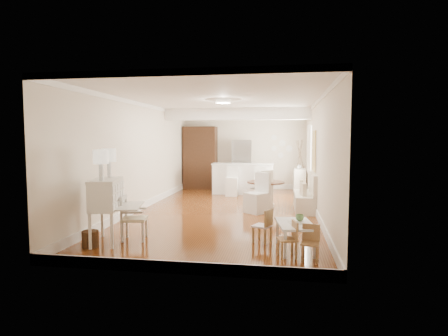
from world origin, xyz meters
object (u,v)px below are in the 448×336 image
(kids_table, at_px, (295,237))
(sideboard, at_px, (299,181))
(bar_stool_right, at_px, (260,182))
(fridge, at_px, (251,165))
(secretary_bureau, at_px, (106,211))
(breakfast_counter, at_px, (243,179))
(wicker_basket, at_px, (90,239))
(slip_chair_near, at_px, (257,193))
(kids_chair_b, at_px, (262,225))
(pantry_cabinet, at_px, (200,158))
(kids_chair_a, at_px, (287,239))
(bar_stool_left, at_px, (232,181))
(gustavian_armchair, at_px, (134,218))
(slip_chair_far, at_px, (260,189))
(dining_table, at_px, (266,194))
(kids_chair_c, at_px, (310,243))

(kids_table, relative_size, sideboard, 1.07)
(bar_stool_right, distance_m, fridge, 1.74)
(secretary_bureau, relative_size, breakfast_counter, 0.56)
(wicker_basket, relative_size, fridge, 0.16)
(slip_chair_near, height_order, breakfast_counter, breakfast_counter)
(kids_table, relative_size, kids_chair_b, 1.51)
(pantry_cabinet, bearing_deg, fridge, -0.90)
(fridge, bearing_deg, sideboard, -18.02)
(kids_chair_b, relative_size, sideboard, 0.71)
(bar_stool_right, height_order, sideboard, bar_stool_right)
(kids_chair_a, height_order, fridge, fridge)
(kids_chair_b, height_order, bar_stool_left, bar_stool_left)
(gustavian_armchair, height_order, slip_chair_far, slip_chair_far)
(kids_chair_a, distance_m, slip_chair_near, 3.55)
(kids_chair_b, relative_size, dining_table, 0.61)
(kids_chair_c, bearing_deg, sideboard, 98.25)
(breakfast_counter, xyz_separation_m, pantry_cabinet, (-1.70, 1.08, 0.63))
(gustavian_armchair, bearing_deg, bar_stool_left, -21.66)
(secretary_bureau, bearing_deg, breakfast_counter, 61.10)
(bar_stool_left, height_order, pantry_cabinet, pantry_cabinet)
(dining_table, distance_m, fridge, 3.45)
(wicker_basket, relative_size, slip_chair_far, 0.27)
(kids_chair_b, height_order, bar_stool_right, bar_stool_right)
(kids_chair_b, bearing_deg, kids_chair_c, 64.00)
(gustavian_armchair, xyz_separation_m, kids_chair_c, (3.12, -0.73, -0.13))
(kids_chair_b, bearing_deg, bar_stool_right, -152.34)
(secretary_bureau, height_order, kids_chair_c, secretary_bureau)
(breakfast_counter, bearing_deg, gustavian_armchair, -102.86)
(gustavian_armchair, xyz_separation_m, sideboard, (3.27, 6.52, 0.01))
(secretary_bureau, height_order, kids_chair_a, secretary_bureau)
(wicker_basket, distance_m, kids_chair_a, 3.36)
(kids_chair_c, xyz_separation_m, breakfast_counter, (-1.75, 6.75, 0.23))
(wicker_basket, relative_size, kids_chair_c, 0.50)
(gustavian_armchair, relative_size, fridge, 0.46)
(pantry_cabinet, bearing_deg, kids_chair_a, -68.06)
(gustavian_armchair, height_order, kids_table, gustavian_armchair)
(gustavian_armchair, relative_size, bar_stool_left, 0.85)
(secretary_bureau, bearing_deg, sideboard, 48.44)
(slip_chair_near, xyz_separation_m, breakfast_counter, (-0.69, 3.15, 0.01))
(kids_chair_a, distance_m, breakfast_counter, 6.77)
(slip_chair_far, bearing_deg, kids_table, 55.71)
(breakfast_counter, distance_m, sideboard, 1.97)
(kids_chair_c, bearing_deg, bar_stool_right, 109.86)
(kids_table, height_order, pantry_cabinet, pantry_cabinet)
(wicker_basket, bearing_deg, sideboard, 61.40)
(kids_table, xyz_separation_m, pantry_cabinet, (-3.24, 7.30, 0.92))
(kids_chair_a, height_order, dining_table, dining_table)
(secretary_bureau, height_order, kids_table, secretary_bureau)
(kids_chair_b, distance_m, dining_table, 3.53)
(bar_stool_right, distance_m, sideboard, 1.68)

